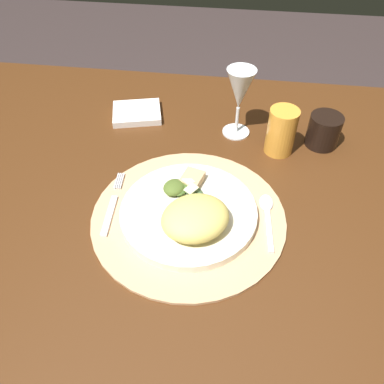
% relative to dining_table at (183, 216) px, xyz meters
% --- Properties ---
extents(ground_plane, '(6.00, 6.00, 0.00)m').
position_rel_dining_table_xyz_m(ground_plane, '(0.00, 0.00, -0.62)').
color(ground_plane, '#342927').
extents(dining_table, '(1.45, 0.89, 0.74)m').
position_rel_dining_table_xyz_m(dining_table, '(0.00, 0.00, 0.00)').
color(dining_table, '#462611').
rests_on(dining_table, ground).
extents(placemat, '(0.37, 0.37, 0.01)m').
position_rel_dining_table_xyz_m(placemat, '(0.03, -0.10, 0.12)').
color(placemat, tan).
rests_on(placemat, dining_table).
extents(dinner_plate, '(0.26, 0.26, 0.02)m').
position_rel_dining_table_xyz_m(dinner_plate, '(0.03, -0.10, 0.13)').
color(dinner_plate, silver).
rests_on(dinner_plate, placemat).
extents(pasta_serving, '(0.16, 0.16, 0.05)m').
position_rel_dining_table_xyz_m(pasta_serving, '(0.05, -0.15, 0.17)').
color(pasta_serving, '#E1C963').
rests_on(pasta_serving, dinner_plate).
extents(salad_greens, '(0.10, 0.06, 0.03)m').
position_rel_dining_table_xyz_m(salad_greens, '(0.01, -0.06, 0.15)').
color(salad_greens, '#495E24').
rests_on(salad_greens, dinner_plate).
extents(bread_piece, '(0.05, 0.06, 0.02)m').
position_rel_dining_table_xyz_m(bread_piece, '(0.03, -0.03, 0.15)').
color(bread_piece, tan).
rests_on(bread_piece, dinner_plate).
extents(fork, '(0.02, 0.17, 0.00)m').
position_rel_dining_table_xyz_m(fork, '(-0.12, -0.10, 0.13)').
color(fork, silver).
rests_on(fork, placemat).
extents(spoon, '(0.03, 0.14, 0.01)m').
position_rel_dining_table_xyz_m(spoon, '(0.18, -0.08, 0.13)').
color(spoon, silver).
rests_on(spoon, placemat).
extents(napkin, '(0.14, 0.13, 0.02)m').
position_rel_dining_table_xyz_m(napkin, '(-0.15, 0.22, 0.13)').
color(napkin, white).
rests_on(napkin, dining_table).
extents(wine_glass, '(0.07, 0.07, 0.17)m').
position_rel_dining_table_xyz_m(wine_glass, '(0.10, 0.18, 0.23)').
color(wine_glass, silver).
rests_on(wine_glass, dining_table).
extents(amber_tumbler, '(0.06, 0.06, 0.11)m').
position_rel_dining_table_xyz_m(amber_tumbler, '(0.20, 0.13, 0.17)').
color(amber_tumbler, gold).
rests_on(amber_tumbler, dining_table).
extents(dark_tumbler, '(0.07, 0.07, 0.08)m').
position_rel_dining_table_xyz_m(dark_tumbler, '(0.30, 0.16, 0.16)').
color(dark_tumbler, black).
rests_on(dark_tumbler, dining_table).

